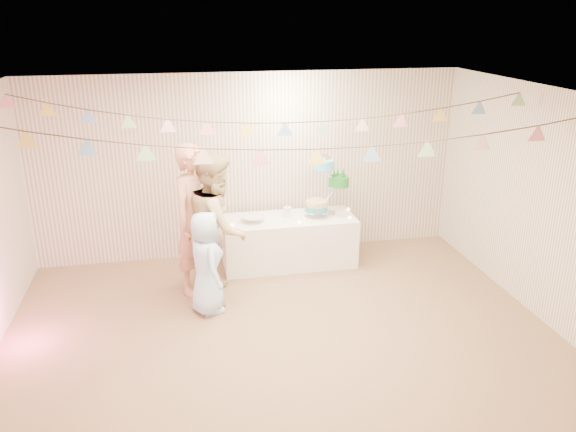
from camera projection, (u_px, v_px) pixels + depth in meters
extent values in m
plane|color=brown|center=(284.00, 342.00, 6.04)|extent=(6.00, 6.00, 0.00)
plane|color=silver|center=(284.00, 99.00, 5.15)|extent=(6.00, 6.00, 0.00)
plane|color=white|center=(250.00, 166.00, 7.89)|extent=(6.00, 6.00, 0.00)
plane|color=white|center=(366.00, 383.00, 3.29)|extent=(6.00, 6.00, 0.00)
plane|color=white|center=(552.00, 210.00, 6.15)|extent=(5.00, 5.00, 0.00)
cube|color=white|center=(289.00, 241.00, 7.82)|extent=(1.82, 0.73, 0.68)
cylinder|color=white|center=(253.00, 216.00, 7.54)|extent=(0.31, 0.31, 0.02)
imported|color=tan|center=(196.00, 220.00, 6.87)|extent=(0.81, 0.82, 1.91)
imported|color=tan|center=(218.00, 226.00, 6.77)|extent=(0.84, 1.00, 1.83)
imported|color=#B4DEFF|center=(206.00, 263.00, 6.48)|extent=(0.52, 0.68, 1.24)
cylinder|color=#FFD88C|center=(232.00, 225.00, 7.41)|extent=(0.04, 0.04, 0.03)
cylinder|color=#FFD88C|center=(262.00, 214.00, 7.80)|extent=(0.04, 0.04, 0.03)
cylinder|color=#FFD88C|center=(299.00, 222.00, 7.52)|extent=(0.04, 0.04, 0.03)
cylinder|color=#FFD88C|center=(310.00, 210.00, 7.97)|extent=(0.04, 0.04, 0.03)
cylinder|color=#FFD88C|center=(350.00, 217.00, 7.69)|extent=(0.04, 0.04, 0.03)
cylinder|color=#FFD88C|center=(348.00, 209.00, 8.01)|extent=(0.04, 0.04, 0.03)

